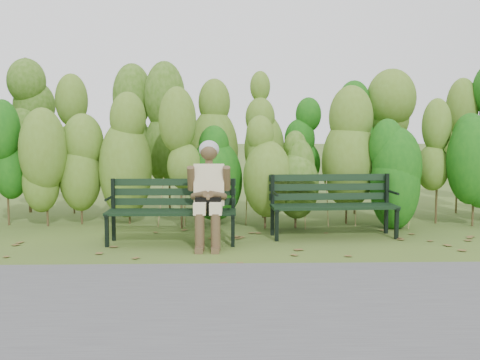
{
  "coord_description": "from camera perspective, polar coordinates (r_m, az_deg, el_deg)",
  "views": [
    {
      "loc": [
        -0.19,
        -6.55,
        1.41
      ],
      "look_at": [
        0.0,
        0.35,
        0.75
      ],
      "focal_mm": 42.0,
      "sensor_mm": 36.0,
      "label": 1
    }
  ],
  "objects": [
    {
      "name": "leaf_litter",
      "position": [
        6.6,
        -0.04,
        -6.85
      ],
      "size": [
        5.51,
        2.22,
        0.01
      ],
      "color": "brown",
      "rests_on": "ground"
    },
    {
      "name": "ground",
      "position": [
        6.71,
        0.08,
        -6.68
      ],
      "size": [
        80.0,
        80.0,
        0.0
      ],
      "primitive_type": "plane",
      "color": "#3E5122"
    },
    {
      "name": "footpath",
      "position": [
        4.58,
        0.91,
        -12.4
      ],
      "size": [
        60.0,
        2.5,
        0.01
      ],
      "primitive_type": "cube",
      "color": "#474749",
      "rests_on": "ground"
    },
    {
      "name": "seated_woman",
      "position": [
        6.64,
        -3.2,
        -0.8
      ],
      "size": [
        0.52,
        0.76,
        1.25
      ],
      "color": "beige",
      "rests_on": "ground"
    },
    {
      "name": "bench_right",
      "position": [
        7.31,
        9.34,
        -2.02
      ],
      "size": [
        1.62,
        0.61,
        0.79
      ],
      "color": "black",
      "rests_on": "ground"
    },
    {
      "name": "bench_left",
      "position": [
        6.87,
        -6.9,
        -2.57
      ],
      "size": [
        1.56,
        0.54,
        0.77
      ],
      "color": "black",
      "rests_on": "ground"
    },
    {
      "name": "hedge_band",
      "position": [
        8.42,
        -0.29,
        4.42
      ],
      "size": [
        11.04,
        1.67,
        2.42
      ],
      "color": "#47381E",
      "rests_on": "ground"
    }
  ]
}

